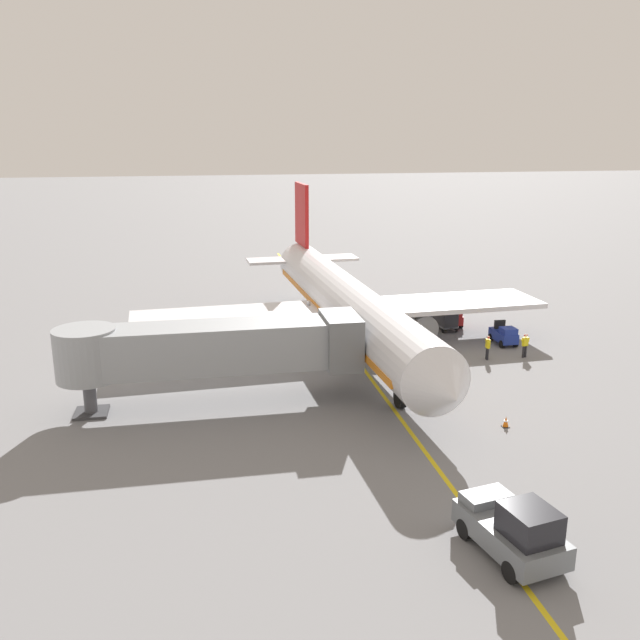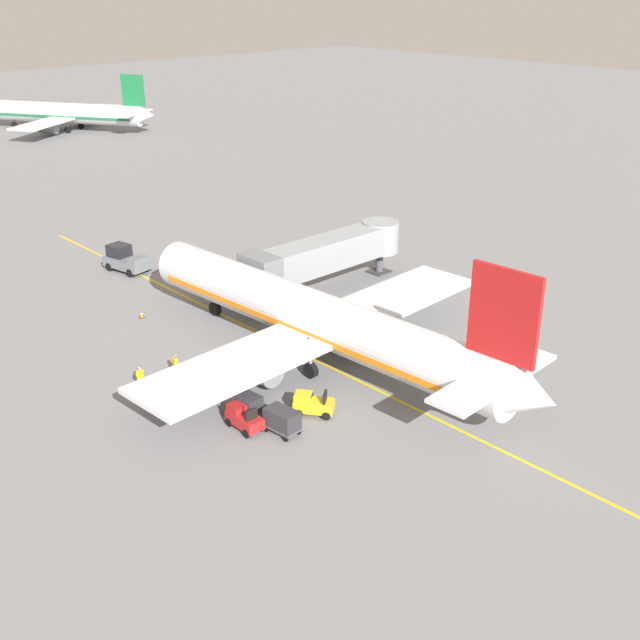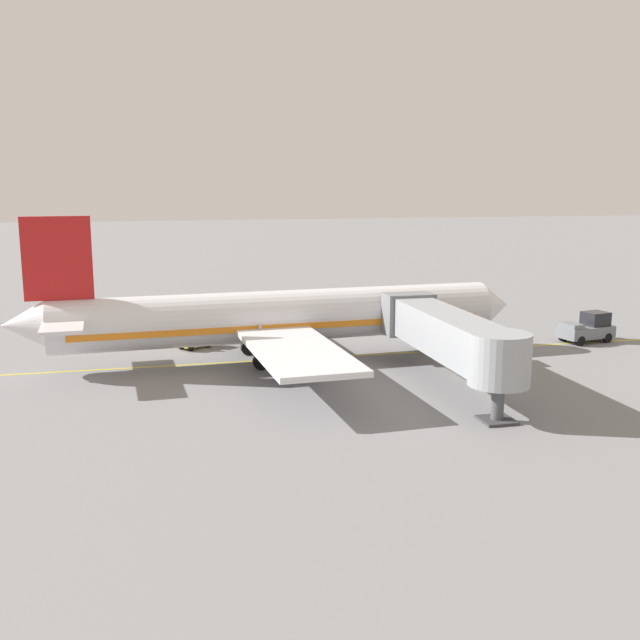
{
  "view_description": "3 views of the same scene",
  "coord_description": "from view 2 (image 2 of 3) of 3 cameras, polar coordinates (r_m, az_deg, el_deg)",
  "views": [
    {
      "loc": [
        10.68,
        45.68,
        15.15
      ],
      "look_at": [
        2.99,
        4.93,
        3.6
      ],
      "focal_mm": 38.28,
      "sensor_mm": 36.0,
      "label": 1
    },
    {
      "loc": [
        -33.75,
        -36.98,
        25.14
      ],
      "look_at": [
        0.23,
        -0.55,
        3.15
      ],
      "focal_mm": 43.54,
      "sensor_mm": 36.0,
      "label": 2
    },
    {
      "loc": [
        51.66,
        -9.22,
        12.85
      ],
      "look_at": [
        -0.04,
        3.03,
        2.82
      ],
      "focal_mm": 41.29,
      "sensor_mm": 36.0,
      "label": 3
    }
  ],
  "objects": [
    {
      "name": "distant_taxiing_airliner",
      "position": [
        150.51,
        -18.26,
        14.23
      ],
      "size": [
        26.9,
        31.84,
        10.1
      ],
      "color": "silver",
      "rests_on": "ground"
    },
    {
      "name": "ground_plane",
      "position": [
        56.02,
        -0.55,
        -2.85
      ],
      "size": [
        400.0,
        400.0,
        0.0
      ],
      "primitive_type": "plane",
      "color": "slate"
    },
    {
      "name": "safety_cone_nose_left",
      "position": [
        64.18,
        -12.98,
        0.39
      ],
      "size": [
        0.36,
        0.36,
        0.59
      ],
      "color": "black",
      "rests_on": "ground"
    },
    {
      "name": "baggage_tug_trailing",
      "position": [
        50.57,
        -11.18,
        -5.57
      ],
      "size": [
        1.34,
        2.53,
        1.62
      ],
      "color": "#1E339E",
      "rests_on": "ground"
    },
    {
      "name": "ground_crew_wing_walker",
      "position": [
        52.81,
        -13.07,
        -4.12
      ],
      "size": [
        0.73,
        0.31,
        1.69
      ],
      "color": "#232328",
      "rests_on": "ground"
    },
    {
      "name": "gate_lead_in_line",
      "position": [
        56.02,
        -0.55,
        -2.84
      ],
      "size": [
        0.24,
        80.0,
        0.01
      ],
      "primitive_type": "cube",
      "color": "gold",
      "rests_on": "ground"
    },
    {
      "name": "pushback_tractor",
      "position": [
        74.77,
        -14.08,
        4.33
      ],
      "size": [
        3.02,
        4.75,
        2.4
      ],
      "color": "slate",
      "rests_on": "ground"
    },
    {
      "name": "jet_bridge",
      "position": [
        66.97,
        0.49,
        4.93
      ],
      "size": [
        16.79,
        3.5,
        4.98
      ],
      "color": "#93999E",
      "rests_on": "ground"
    },
    {
      "name": "baggage_tug_lead",
      "position": [
        48.83,
        -0.55,
        -6.2
      ],
      "size": [
        2.46,
        2.72,
        1.62
      ],
      "color": "gold",
      "rests_on": "ground"
    },
    {
      "name": "baggage_cart_second_in_train",
      "position": [
        46.85,
        -2.81,
        -7.31
      ],
      "size": [
        1.49,
        2.95,
        1.58
      ],
      "color": "#4C4C51",
      "rests_on": "ground"
    },
    {
      "name": "parked_airliner",
      "position": [
        54.63,
        -0.3,
        0.12
      ],
      "size": [
        30.23,
        37.33,
        10.63
      ],
      "color": "silver",
      "rests_on": "ground"
    },
    {
      "name": "baggage_tug_spare",
      "position": [
        47.61,
        -5.62,
        -7.18
      ],
      "size": [
        1.32,
        2.52,
        1.62
      ],
      "color": "#B21E1E",
      "rests_on": "ground"
    },
    {
      "name": "ground_crew_loader",
      "position": [
        53.96,
        -10.57,
        -3.26
      ],
      "size": [
        0.28,
        0.73,
        1.69
      ],
      "color": "#232328",
      "rests_on": "ground"
    },
    {
      "name": "baggage_cart_front",
      "position": [
        48.65,
        -5.53,
        -6.13
      ],
      "size": [
        1.49,
        2.95,
        1.58
      ],
      "color": "#4C4C51",
      "rests_on": "ground"
    }
  ]
}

